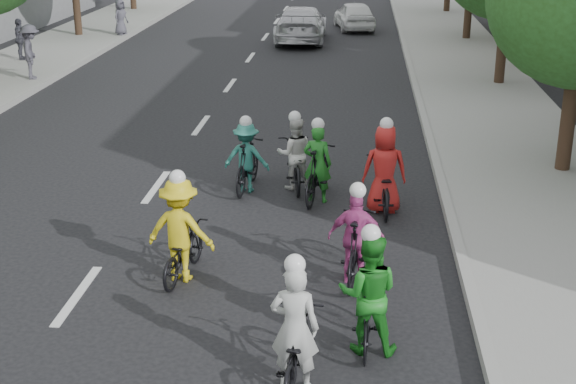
# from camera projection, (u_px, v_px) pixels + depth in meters

# --- Properties ---
(ground) EXTENTS (120.00, 120.00, 0.00)m
(ground) POSITION_uv_depth(u_px,v_px,m) (78.00, 295.00, 12.41)
(ground) COLOR black
(ground) RESTS_ON ground
(sidewalk_right) EXTENTS (4.00, 80.00, 0.15)m
(sidewalk_right) POSITION_uv_depth(u_px,v_px,m) (501.00, 130.00, 21.06)
(sidewalk_right) COLOR gray
(sidewalk_right) RESTS_ON ground
(curb_right) EXTENTS (0.18, 80.00, 0.18)m
(curb_right) POSITION_uv_depth(u_px,v_px,m) (426.00, 127.00, 21.22)
(curb_right) COLOR #999993
(curb_right) RESTS_ON ground
(cyclist_0) EXTENTS (0.73, 1.75, 1.82)m
(cyclist_0) POSITION_uv_depth(u_px,v_px,m) (295.00, 343.00, 9.95)
(cyclist_0) COLOR black
(cyclist_0) RESTS_ON ground
(cyclist_1) EXTENTS (0.85, 1.56, 1.84)m
(cyclist_1) POSITION_uv_depth(u_px,v_px,m) (368.00, 302.00, 10.72)
(cyclist_1) COLOR black
(cyclist_1) RESTS_ON ground
(cyclist_2) EXTENTS (1.19, 1.71, 1.85)m
(cyclist_2) POSITION_uv_depth(u_px,v_px,m) (181.00, 238.00, 12.76)
(cyclist_2) COLOR black
(cyclist_2) RESTS_ON ground
(cyclist_3) EXTENTS (0.94, 1.90, 1.69)m
(cyclist_3) POSITION_uv_depth(u_px,v_px,m) (356.00, 244.00, 12.70)
(cyclist_3) COLOR black
(cyclist_3) RESTS_ON ground
(cyclist_4) EXTENTS (0.88, 1.91, 1.90)m
(cyclist_4) POSITION_uv_depth(u_px,v_px,m) (384.00, 179.00, 15.59)
(cyclist_4) COLOR black
(cyclist_4) RESTS_ON ground
(cyclist_5) EXTENTS (0.87, 1.94, 1.74)m
(cyclist_5) POSITION_uv_depth(u_px,v_px,m) (318.00, 170.00, 16.15)
(cyclist_5) COLOR black
(cyclist_5) RESTS_ON ground
(cyclist_6) EXTENTS (0.93, 1.92, 1.69)m
(cyclist_6) POSITION_uv_depth(u_px,v_px,m) (295.00, 160.00, 16.88)
(cyclist_6) COLOR black
(cyclist_6) RESTS_ON ground
(cyclist_7) EXTENTS (1.01, 1.84, 1.63)m
(cyclist_7) POSITION_uv_depth(u_px,v_px,m) (247.00, 161.00, 16.70)
(cyclist_7) COLOR black
(cyclist_7) RESTS_ON ground
(follow_car_lead) EXTENTS (2.17, 5.20, 1.50)m
(follow_car_lead) POSITION_uv_depth(u_px,v_px,m) (301.00, 24.00, 34.40)
(follow_car_lead) COLOR silver
(follow_car_lead) RESTS_ON ground
(follow_car_trail) EXTENTS (2.20, 4.08, 1.32)m
(follow_car_trail) POSITION_uv_depth(u_px,v_px,m) (355.00, 15.00, 37.65)
(follow_car_trail) COLOR white
(follow_car_trail) RESTS_ON ground
(spectator_0) EXTENTS (1.00, 1.31, 1.79)m
(spectator_0) POSITION_uv_depth(u_px,v_px,m) (31.00, 52.00, 26.44)
(spectator_0) COLOR #45434E
(spectator_0) RESTS_ON sidewalk_left
(spectator_1) EXTENTS (0.51, 0.94, 1.52)m
(spectator_1) POSITION_uv_depth(u_px,v_px,m) (20.00, 39.00, 29.66)
(spectator_1) COLOR #474753
(spectator_1) RESTS_ON sidewalk_left
(spectator_2) EXTENTS (0.75, 0.88, 1.52)m
(spectator_2) POSITION_uv_depth(u_px,v_px,m) (121.00, 17.00, 35.21)
(spectator_2) COLOR #504E5B
(spectator_2) RESTS_ON sidewalk_left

